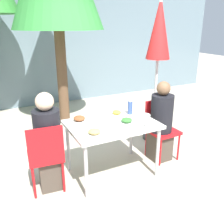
{
  "coord_description": "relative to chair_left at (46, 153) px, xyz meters",
  "views": [
    {
      "loc": [
        -1.34,
        -2.64,
        1.95
      ],
      "look_at": [
        0.0,
        0.0,
        0.89
      ],
      "focal_mm": 40.0,
      "sensor_mm": 36.0,
      "label": 1
    }
  ],
  "objects": [
    {
      "name": "person_right",
      "position": [
        1.68,
        0.02,
        0.05
      ],
      "size": [
        0.32,
        0.32,
        1.19
      ],
      "rotation": [
        0.0,
        0.0,
        -3.12
      ],
      "color": "#473D33",
      "rests_on": "ground"
    },
    {
      "name": "salad_bowl",
      "position": [
        1.3,
        -0.08,
        0.25
      ],
      "size": [
        0.17,
        0.17,
        0.06
      ],
      "color": "white",
      "rests_on": "dining_table"
    },
    {
      "name": "ground_plane",
      "position": [
        0.87,
        -0.0,
        -0.52
      ],
      "size": [
        24.0,
        24.0,
        0.0
      ],
      "primitive_type": "plane",
      "color": "#B2A893"
    },
    {
      "name": "plate_1",
      "position": [
        0.51,
        0.23,
        0.25
      ],
      "size": [
        0.28,
        0.28,
        0.07
      ],
      "color": "white",
      "rests_on": "dining_table"
    },
    {
      "name": "drinking_cup",
      "position": [
        1.21,
        -0.33,
        0.27
      ],
      "size": [
        0.08,
        0.08,
        0.1
      ],
      "color": "silver",
      "rests_on": "dining_table"
    },
    {
      "name": "chair_left",
      "position": [
        0.0,
        0.0,
        0.0
      ],
      "size": [
        0.44,
        0.44,
        0.88
      ],
      "rotation": [
        0.0,
        0.0,
        -0.09
      ],
      "color": "red",
      "rests_on": "ground"
    },
    {
      "name": "plate_0",
      "position": [
        1.03,
        -0.09,
        0.25
      ],
      "size": [
        0.25,
        0.25,
        0.07
      ],
      "color": "white",
      "rests_on": "dining_table"
    },
    {
      "name": "dining_table",
      "position": [
        0.87,
        -0.0,
        0.15
      ],
      "size": [
        1.12,
        0.79,
        0.74
      ],
      "color": "silver",
      "rests_on": "ground"
    },
    {
      "name": "bottle",
      "position": [
        1.24,
        0.18,
        0.32
      ],
      "size": [
        0.06,
        0.06,
        0.2
      ],
      "color": "#334C8E",
      "rests_on": "dining_table"
    },
    {
      "name": "plate_2",
      "position": [
        0.53,
        -0.23,
        0.25
      ],
      "size": [
        0.26,
        0.26,
        0.07
      ],
      "color": "white",
      "rests_on": "dining_table"
    },
    {
      "name": "closed_umbrella",
      "position": [
        2.01,
        0.64,
        1.26
      ],
      "size": [
        0.38,
        0.38,
        2.35
      ],
      "color": "#333333",
      "rests_on": "ground"
    },
    {
      "name": "person_left",
      "position": [
        0.06,
        0.07,
        0.07
      ],
      "size": [
        0.31,
        0.31,
        1.22
      ],
      "rotation": [
        0.0,
        0.0,
        -0.09
      ],
      "color": "#473D33",
      "rests_on": "ground"
    },
    {
      "name": "building_facade",
      "position": [
        0.87,
        3.6,
        0.98
      ],
      "size": [
        10.0,
        0.2,
        3.0
      ],
      "color": "slate",
      "rests_on": "ground"
    },
    {
      "name": "chair_right",
      "position": [
        1.73,
        0.1,
        0.0
      ],
      "size": [
        0.41,
        0.41,
        0.88
      ],
      "rotation": [
        0.0,
        0.0,
        -3.12
      ],
      "color": "red",
      "rests_on": "ground"
    },
    {
      "name": "plate_3",
      "position": [
        1.06,
        0.23,
        0.24
      ],
      "size": [
        0.22,
        0.22,
        0.06
      ],
      "color": "white",
      "rests_on": "dining_table"
    }
  ]
}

